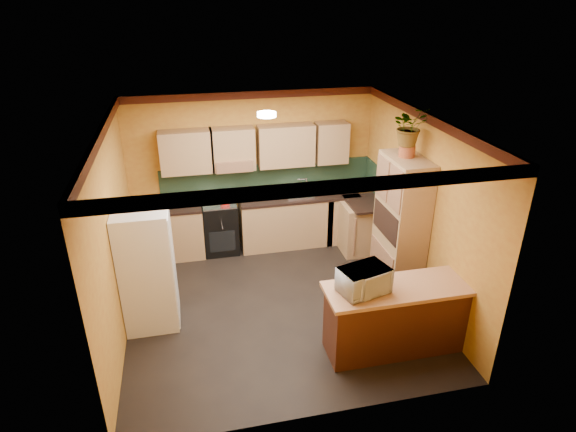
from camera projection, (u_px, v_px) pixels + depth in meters
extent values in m
plane|color=black|center=(277.00, 304.00, 7.06)|extent=(4.20, 4.20, 0.00)
cube|color=white|center=(275.00, 122.00, 5.91)|extent=(4.20, 4.20, 0.04)
cube|color=gold|center=(253.00, 170.00, 8.34)|extent=(4.20, 0.04, 2.70)
cube|color=gold|center=(319.00, 314.00, 4.63)|extent=(4.20, 0.04, 2.70)
cube|color=gold|center=(114.00, 237.00, 6.08)|extent=(0.04, 4.20, 2.70)
cube|color=gold|center=(420.00, 207.00, 6.90)|extent=(0.04, 4.20, 2.70)
cube|color=#1C3423|center=(267.00, 178.00, 8.45)|extent=(3.70, 0.02, 0.53)
cube|color=#1C3423|center=(380.00, 183.00, 8.20)|extent=(0.02, 1.40, 0.53)
cube|color=tan|center=(260.00, 147.00, 8.02)|extent=(3.10, 0.34, 0.70)
cylinder|color=white|center=(267.00, 115.00, 6.46)|extent=(0.26, 0.26, 0.06)
cube|color=tan|center=(256.00, 224.00, 8.46)|extent=(3.65, 0.60, 0.88)
cube|color=black|center=(255.00, 200.00, 8.27)|extent=(3.65, 0.62, 0.04)
cube|color=black|center=(220.00, 227.00, 8.33)|extent=(0.58, 0.58, 0.91)
cube|color=silver|center=(299.00, 195.00, 8.40)|extent=(0.48, 0.40, 0.03)
cube|color=tan|center=(364.00, 227.00, 8.35)|extent=(0.60, 0.80, 0.88)
cube|color=black|center=(366.00, 203.00, 8.16)|extent=(0.62, 0.80, 0.04)
cube|color=white|center=(147.00, 269.00, 6.33)|extent=(0.68, 0.66, 1.70)
cube|color=tan|center=(400.00, 226.00, 7.01)|extent=(0.48, 0.90, 2.10)
cylinder|color=#984624|center=(407.00, 151.00, 6.58)|extent=(0.22, 0.22, 0.16)
imported|color=tan|center=(410.00, 126.00, 6.43)|extent=(0.52, 0.46, 0.54)
cube|color=#491E11|center=(398.00, 319.00, 6.02)|extent=(1.80, 0.55, 0.88)
cube|color=tan|center=(402.00, 288.00, 5.82)|extent=(1.90, 0.65, 0.05)
imported|color=white|center=(364.00, 280.00, 5.65)|extent=(0.65, 0.53, 0.32)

